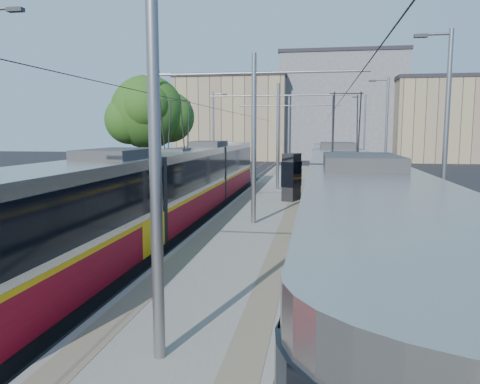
# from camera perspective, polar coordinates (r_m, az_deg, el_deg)

# --- Properties ---
(ground) EXTENTS (160.00, 160.00, 0.00)m
(ground) POSITION_cam_1_polar(r_m,az_deg,el_deg) (12.27, -3.48, -12.33)
(ground) COLOR black
(ground) RESTS_ON ground
(platform) EXTENTS (4.00, 50.00, 0.30)m
(platform) POSITION_cam_1_polar(r_m,az_deg,el_deg) (28.65, 4.07, -0.65)
(platform) COLOR gray
(platform) RESTS_ON ground
(tactile_strip_left) EXTENTS (0.70, 50.00, 0.01)m
(tactile_strip_left) POSITION_cam_1_polar(r_m,az_deg,el_deg) (28.80, 1.20, -0.28)
(tactile_strip_left) COLOR gray
(tactile_strip_left) RESTS_ON platform
(tactile_strip_right) EXTENTS (0.70, 50.00, 0.01)m
(tactile_strip_right) POSITION_cam_1_polar(r_m,az_deg,el_deg) (28.54, 6.97, -0.41)
(tactile_strip_right) COLOR gray
(tactile_strip_right) RESTS_ON platform
(rails) EXTENTS (8.71, 70.00, 0.03)m
(rails) POSITION_cam_1_polar(r_m,az_deg,el_deg) (28.67, 4.07, -0.92)
(rails) COLOR gray
(rails) RESTS_ON ground
(track_arrow) EXTENTS (1.20, 5.00, 0.01)m
(track_arrow) POSITION_cam_1_polar(r_m,az_deg,el_deg) (11.11, -26.39, -15.22)
(track_arrow) COLOR silver
(track_arrow) RESTS_ON ground
(tram_left) EXTENTS (2.43, 31.51, 5.50)m
(tram_left) POSITION_cam_1_polar(r_m,az_deg,el_deg) (21.19, -7.71, 0.71)
(tram_left) COLOR black
(tram_left) RESTS_ON ground
(tram_right) EXTENTS (2.43, 32.02, 5.50)m
(tram_right) POSITION_cam_1_polar(r_m,az_deg,el_deg) (17.77, 12.52, -0.18)
(tram_right) COLOR black
(tram_right) RESTS_ON ground
(catenary) EXTENTS (9.20, 70.00, 7.00)m
(catenary) POSITION_cam_1_polar(r_m,az_deg,el_deg) (25.55, 3.56, 8.22)
(catenary) COLOR slate
(catenary) RESTS_ON platform
(street_lamps) EXTENTS (15.18, 38.22, 8.00)m
(street_lamps) POSITION_cam_1_polar(r_m,az_deg,el_deg) (32.36, 4.79, 7.42)
(street_lamps) COLOR slate
(street_lamps) RESTS_ON ground
(shelter) EXTENTS (1.10, 1.38, 2.64)m
(shelter) POSITION_cam_1_polar(r_m,az_deg,el_deg) (26.23, 6.30, 1.96)
(shelter) COLOR black
(shelter) RESTS_ON platform
(tree) EXTENTS (5.45, 5.04, 7.92)m
(tree) POSITION_cam_1_polar(r_m,az_deg,el_deg) (32.69, -10.54, 9.37)
(tree) COLOR #382314
(tree) RESTS_ON ground
(building_left) EXTENTS (16.32, 12.24, 12.34)m
(building_left) POSITION_cam_1_polar(r_m,az_deg,el_deg) (72.39, -0.68, 8.97)
(building_left) COLOR gray
(building_left) RESTS_ON ground
(building_centre) EXTENTS (18.36, 14.28, 15.80)m
(building_centre) POSITION_cam_1_polar(r_m,az_deg,el_deg) (75.43, 12.11, 10.06)
(building_centre) COLOR gray
(building_centre) RESTS_ON ground
(building_right) EXTENTS (14.28, 10.20, 11.53)m
(building_right) POSITION_cam_1_polar(r_m,az_deg,el_deg) (71.43, 23.70, 8.06)
(building_right) COLOR gray
(building_right) RESTS_ON ground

